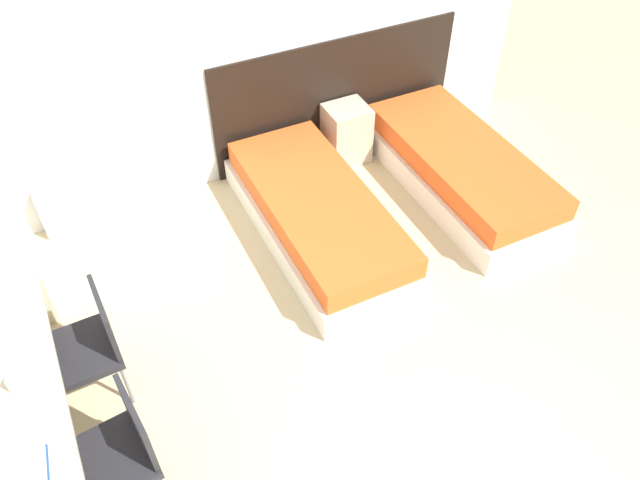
{
  "coord_description": "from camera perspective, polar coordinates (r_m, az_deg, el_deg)",
  "views": [
    {
      "loc": [
        -1.37,
        -0.8,
        3.61
      ],
      "look_at": [
        0.0,
        1.98,
        0.55
      ],
      "focal_mm": 35.0,
      "sensor_mm": 36.0,
      "label": 1
    }
  ],
  "objects": [
    {
      "name": "radiator",
      "position": [
        5.48,
        -19.23,
        3.6
      ],
      "size": [
        1.0,
        0.12,
        0.46
      ],
      "color": "silver",
      "rests_on": "ground_plane"
    },
    {
      "name": "chair_near_notebook",
      "position": [
        3.67,
        -18.15,
        -18.01
      ],
      "size": [
        0.51,
        0.51,
        0.83
      ],
      "rotation": [
        0.0,
        0.0,
        0.12
      ],
      "color": "#232328",
      "rests_on": "ground_plane"
    },
    {
      "name": "bed_near_window",
      "position": [
        5.05,
        -0.18,
        2.21
      ],
      "size": [
        0.88,
        2.01,
        0.42
      ],
      "color": "silver",
      "rests_on": "ground_plane"
    },
    {
      "name": "desk",
      "position": [
        3.86,
        -25.84,
        -14.2
      ],
      "size": [
        0.54,
        2.27,
        0.72
      ],
      "color": "beige",
      "rests_on": "ground_plane"
    },
    {
      "name": "bed_near_door",
      "position": [
        5.66,
        12.74,
        6.37
      ],
      "size": [
        0.88,
        2.01,
        0.42
      ],
      "color": "silver",
      "rests_on": "ground_plane"
    },
    {
      "name": "wall_back",
      "position": [
        5.16,
        -8.52,
        18.15
      ],
      "size": [
        5.67,
        0.05,
        2.7
      ],
      "color": "white",
      "rests_on": "ground_plane"
    },
    {
      "name": "chair_near_laptop",
      "position": [
        4.13,
        -20.57,
        -8.92
      ],
      "size": [
        0.48,
        0.48,
        0.83
      ],
      "rotation": [
        0.0,
        0.0,
        0.03
      ],
      "color": "#232328",
      "rests_on": "ground_plane"
    },
    {
      "name": "open_notebook",
      "position": [
        3.49,
        -26.07,
        -18.7
      ],
      "size": [
        0.32,
        0.25,
        0.02
      ],
      "rotation": [
        0.0,
        0.0,
        -0.1
      ],
      "color": "#1E4793",
      "rests_on": "desk"
    },
    {
      "name": "headboard_panel",
      "position": [
        5.84,
        1.55,
        13.02
      ],
      "size": [
        2.38,
        0.03,
        1.11
      ],
      "color": "black",
      "rests_on": "ground_plane"
    },
    {
      "name": "mug",
      "position": [
        3.73,
        -26.08,
        -11.75
      ],
      "size": [
        0.08,
        0.08,
        0.09
      ],
      "color": "white",
      "rests_on": "desk"
    },
    {
      "name": "nightstand",
      "position": [
        5.84,
        2.43,
        9.73
      ],
      "size": [
        0.38,
        0.34,
        0.55
      ],
      "color": "beige",
      "rests_on": "ground_plane"
    }
  ]
}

